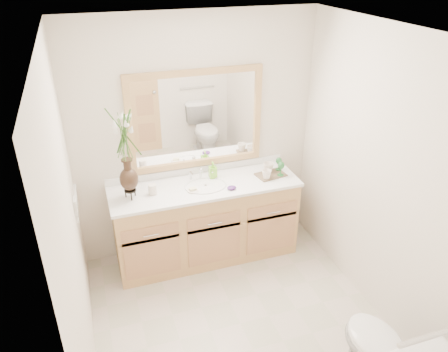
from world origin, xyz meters
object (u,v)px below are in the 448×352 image
object	(u,v)px
tumbler	(152,189)
flower_vase	(125,143)
tray	(271,175)
soap_bottle	(213,171)

from	to	relation	value
tumbler	flower_vase	bearing A→B (deg)	-178.89
tumbler	tray	xyz separation A→B (m)	(1.19, -0.01, -0.04)
tumbler	tray	size ratio (longest dim) A/B	0.35
tumbler	tray	distance (m)	1.19
tumbler	soap_bottle	world-z (taller)	soap_bottle
soap_bottle	tray	distance (m)	0.59
flower_vase	soap_bottle	bearing A→B (deg)	9.81
tumbler	soap_bottle	size ratio (longest dim) A/B	0.66
flower_vase	soap_bottle	xyz separation A→B (m)	(0.83, 0.14, -0.47)
flower_vase	tumbler	xyz separation A→B (m)	(0.20, 0.00, -0.50)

